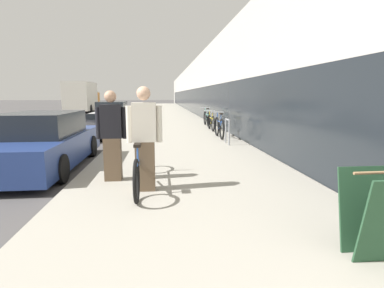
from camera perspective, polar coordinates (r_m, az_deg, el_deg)
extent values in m
cube|color=gray|center=(25.45, -4.58, 5.41)|extent=(4.65, 70.00, 0.14)
cube|color=#BCB7AD|center=(34.33, 7.65, 10.26)|extent=(10.00, 70.00, 4.82)
cube|color=#1E2328|center=(33.53, -0.75, 8.38)|extent=(0.10, 63.00, 2.20)
torus|color=black|center=(6.61, -9.15, -2.08)|extent=(0.06, 0.69, 0.69)
torus|color=black|center=(4.65, -10.54, -6.98)|extent=(0.06, 0.69, 0.69)
cylinder|color=#2D56A8|center=(5.58, -9.78, -2.02)|extent=(0.04, 1.72, 0.04)
cylinder|color=#2D56A8|center=(5.21, -10.05, -3.95)|extent=(0.04, 1.02, 0.32)
cylinder|color=#2D56A8|center=(4.92, -10.33, -1.87)|extent=(0.03, 0.03, 0.28)
cube|color=black|center=(4.90, -10.37, -0.23)|extent=(0.11, 0.22, 0.05)
cylinder|color=#2D56A8|center=(6.39, -9.31, 0.79)|extent=(0.03, 0.03, 0.30)
cylinder|color=silver|center=(6.37, -9.35, 2.12)|extent=(0.52, 0.03, 0.03)
cube|color=brown|center=(5.25, -8.88, -4.12)|extent=(0.33, 0.24, 0.86)
cube|color=beige|center=(5.13, -9.09, 4.14)|extent=(0.40, 0.24, 0.66)
cylinder|color=beige|center=(5.15, -11.89, 3.70)|extent=(0.10, 0.10, 0.62)
cylinder|color=beige|center=(5.12, -6.27, 3.81)|extent=(0.10, 0.10, 0.62)
sphere|color=tan|center=(5.11, -9.23, 9.51)|extent=(0.23, 0.23, 0.23)
cube|color=brown|center=(5.98, -14.82, -2.80)|extent=(0.32, 0.23, 0.83)
cube|color=black|center=(5.88, -15.11, 4.20)|extent=(0.39, 0.23, 0.63)
cylinder|color=black|center=(5.93, -17.43, 3.81)|extent=(0.10, 0.10, 0.60)
cylinder|color=black|center=(5.85, -12.74, 3.94)|extent=(0.10, 0.10, 0.60)
sphere|color=tan|center=(5.86, -15.31, 8.72)|extent=(0.23, 0.23, 0.23)
cylinder|color=gray|center=(9.93, 7.10, 2.13)|extent=(0.05, 0.05, 0.82)
cylinder|color=gray|center=(10.46, 6.43, 2.50)|extent=(0.05, 0.05, 0.82)
cylinder|color=gray|center=(10.15, 6.80, 4.62)|extent=(0.05, 0.55, 0.05)
torus|color=black|center=(12.15, 4.75, 3.37)|extent=(0.06, 0.78, 0.78)
torus|color=black|center=(11.17, 5.70, 2.84)|extent=(0.06, 0.78, 0.78)
cylinder|color=#2D56A8|center=(11.64, 5.22, 4.27)|extent=(0.04, 0.85, 0.04)
cylinder|color=#2D56A8|center=(11.45, 5.41, 3.63)|extent=(0.04, 0.52, 0.35)
cylinder|color=#2D56A8|center=(11.31, 5.55, 4.94)|extent=(0.03, 0.03, 0.32)
cube|color=black|center=(11.30, 5.56, 5.75)|extent=(0.11, 0.22, 0.05)
cylinder|color=#2D56A8|center=(12.04, 4.85, 5.25)|extent=(0.03, 0.03, 0.34)
cylinder|color=silver|center=(12.03, 4.86, 6.06)|extent=(0.52, 0.03, 0.03)
torus|color=black|center=(14.66, 3.31, 4.27)|extent=(0.06, 0.71, 0.71)
torus|color=black|center=(13.62, 4.02, 3.87)|extent=(0.06, 0.71, 0.71)
cylinder|color=yellow|center=(14.12, 3.66, 4.95)|extent=(0.04, 0.90, 0.04)
cylinder|color=yellow|center=(13.92, 3.80, 4.47)|extent=(0.04, 0.55, 0.33)
cylinder|color=yellow|center=(13.78, 3.90, 5.45)|extent=(0.03, 0.03, 0.29)
cube|color=black|center=(13.77, 3.90, 6.06)|extent=(0.11, 0.22, 0.05)
cylinder|color=yellow|center=(14.55, 3.37, 5.69)|extent=(0.03, 0.03, 0.31)
cylinder|color=silver|center=(14.54, 3.38, 6.30)|extent=(0.52, 0.03, 0.03)
torus|color=black|center=(16.78, 2.50, 5.01)|extent=(0.06, 0.77, 0.77)
torus|color=black|center=(15.65, 3.11, 4.69)|extent=(0.06, 0.77, 0.77)
cylinder|color=#7AD1C6|center=(16.20, 2.80, 5.68)|extent=(0.04, 0.98, 0.04)
cylinder|color=#7AD1C6|center=(15.98, 2.92, 5.24)|extent=(0.04, 0.59, 0.35)
cylinder|color=#7AD1C6|center=(15.83, 3.01, 6.17)|extent=(0.03, 0.03, 0.32)
cube|color=black|center=(15.82, 3.01, 6.75)|extent=(0.11, 0.22, 0.05)
cylinder|color=#7AD1C6|center=(16.67, 2.56, 6.36)|extent=(0.03, 0.03, 0.34)
cylinder|color=silver|center=(16.66, 2.56, 6.94)|extent=(0.52, 0.03, 0.03)
cube|color=#23472D|center=(3.74, 29.96, -10.59)|extent=(0.56, 0.20, 0.89)
cylinder|color=#93704C|center=(3.49, 32.27, -4.63)|extent=(0.56, 0.03, 0.03)
cube|color=navy|center=(8.16, -26.40, -0.79)|extent=(1.75, 4.59, 0.68)
cube|color=#1E2328|center=(8.09, -26.71, 3.47)|extent=(1.50, 2.30, 0.54)
cylinder|color=black|center=(9.75, -27.97, -0.53)|extent=(0.22, 0.60, 0.60)
cylinder|color=black|center=(9.26, -18.67, -0.39)|extent=(0.22, 0.60, 0.60)
cylinder|color=black|center=(6.66, -23.86, -4.35)|extent=(0.22, 0.60, 0.60)
ellipsoid|color=black|center=(13.28, -19.09, 2.95)|extent=(1.68, 3.86, 0.59)
cube|color=#1E2328|center=(13.71, -18.73, 4.91)|extent=(1.17, 0.04, 0.26)
cylinder|color=black|center=(14.56, -21.08, 2.84)|extent=(0.22, 0.60, 0.60)
cylinder|color=black|center=(14.23, -14.97, 3.01)|extent=(0.22, 0.60, 0.60)
cylinder|color=black|center=(12.43, -23.74, 1.67)|extent=(0.22, 0.60, 0.60)
cylinder|color=black|center=(12.04, -16.62, 1.84)|extent=(0.22, 0.60, 0.60)
cube|color=white|center=(18.84, -14.86, 5.05)|extent=(1.80, 4.70, 0.68)
cube|color=#1E2328|center=(18.80, -14.94, 6.94)|extent=(1.55, 2.35, 0.57)
cylinder|color=black|center=(20.38, -16.56, 4.74)|extent=(0.22, 0.60, 0.60)
cylinder|color=black|center=(20.13, -11.86, 4.88)|extent=(0.22, 0.60, 0.60)
cylinder|color=black|center=(17.62, -18.23, 4.01)|extent=(0.22, 0.60, 0.60)
cylinder|color=black|center=(17.34, -12.82, 4.17)|extent=(0.22, 0.60, 0.60)
cube|color=orange|center=(36.58, -19.08, 7.82)|extent=(2.19, 1.66, 1.87)
cube|color=silver|center=(33.34, -20.42, 8.52)|extent=(2.38, 4.99, 2.87)
cylinder|color=black|center=(36.44, -20.85, 6.55)|extent=(0.28, 0.84, 0.84)
cylinder|color=black|center=(35.94, -17.48, 6.69)|extent=(0.28, 0.84, 0.84)
cylinder|color=black|center=(32.70, -22.59, 6.20)|extent=(0.28, 0.84, 0.84)
cylinder|color=black|center=(32.14, -18.85, 6.37)|extent=(0.28, 0.84, 0.84)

